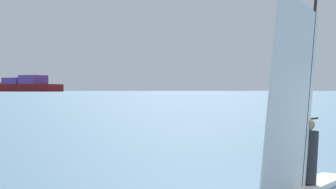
% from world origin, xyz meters
% --- Properties ---
extents(windsurfer, '(3.14, 2.44, 4.48)m').
position_xyz_m(windsurfer, '(-2.82, 0.49, 1.22)').
color(windsurfer, white).
rests_on(windsurfer, ground_plane).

